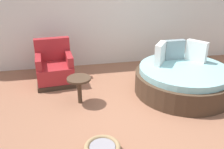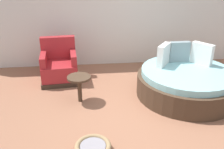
{
  "view_description": "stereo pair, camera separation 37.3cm",
  "coord_description": "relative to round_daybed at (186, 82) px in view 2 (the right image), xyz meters",
  "views": [
    {
      "loc": [
        -1.23,
        -3.42,
        2.38
      ],
      "look_at": [
        -0.43,
        0.55,
        0.55
      ],
      "focal_mm": 38.67,
      "sensor_mm": 36.0,
      "label": 1
    },
    {
      "loc": [
        -0.87,
        -3.47,
        2.38
      ],
      "look_at": [
        -0.43,
        0.55,
        0.55
      ],
      "focal_mm": 38.67,
      "sensor_mm": 36.0,
      "label": 2
    }
  ],
  "objects": [
    {
      "name": "ground_plane",
      "position": [
        -1.05,
        -0.64,
        -0.29
      ],
      "size": [
        8.0,
        8.0,
        0.02
      ],
      "primitive_type": "cube",
      "color": "#936047"
    },
    {
      "name": "back_wall",
      "position": [
        -1.05,
        1.91,
        1.06
      ],
      "size": [
        8.0,
        0.12,
        2.69
      ],
      "primitive_type": "cube",
      "color": "silver",
      "rests_on": "ground_plane"
    },
    {
      "name": "round_daybed",
      "position": [
        0.0,
        0.0,
        0.0
      ],
      "size": [
        1.92,
        1.92,
        0.98
      ],
      "color": "#473323",
      "rests_on": "ground_plane"
    },
    {
      "name": "red_armchair",
      "position": [
        -2.55,
        0.98,
        0.05
      ],
      "size": [
        0.86,
        0.86,
        0.94
      ],
      "color": "#38281E",
      "rests_on": "ground_plane"
    },
    {
      "name": "pet_basket",
      "position": [
        -1.89,
        -1.47,
        -0.21
      ],
      "size": [
        0.51,
        0.51,
        0.13
      ],
      "color": "#9E7F56",
      "rests_on": "ground_plane"
    },
    {
      "name": "side_table",
      "position": [
        -2.09,
        -0.04,
        0.15
      ],
      "size": [
        0.44,
        0.44,
        0.52
      ],
      "color": "#473323",
      "rests_on": "ground_plane"
    }
  ]
}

